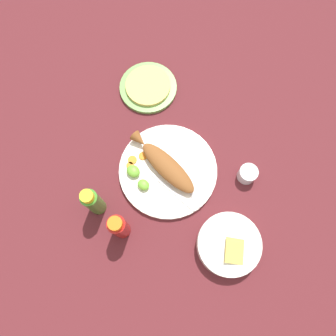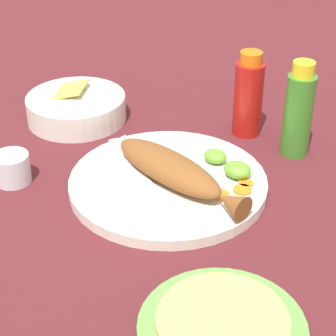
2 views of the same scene
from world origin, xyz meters
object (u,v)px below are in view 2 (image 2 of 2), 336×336
hot_sauce_bottle_green (298,112)px  guacamole_bowl (76,106)px  fork_near (130,161)px  fork_far (154,153)px  main_plate (168,183)px  salt_cup (12,170)px  fried_fish (174,170)px  tortilla_plate (222,329)px  hot_sauce_bottle_red (248,96)px

hot_sauce_bottle_green → guacamole_bowl: size_ratio=0.90×
fork_near → fork_far: 0.05m
main_plate → salt_cup: bearing=38.2°
fried_fish → salt_cup: size_ratio=4.56×
fork_near → guacamole_bowl: 0.22m
guacamole_bowl → fried_fish: bearing=169.6°
fork_near → hot_sauce_bottle_green: size_ratio=1.04×
fork_near → tortilla_plate: 0.38m
hot_sauce_bottle_red → tortilla_plate: (-0.28, 0.42, -0.07)m
fork_far → hot_sauce_bottle_green: 0.25m
main_plate → hot_sauce_bottle_red: hot_sauce_bottle_red is taller
hot_sauce_bottle_green → salt_cup: (0.29, 0.39, -0.06)m
fried_fish → hot_sauce_bottle_red: hot_sauce_bottle_red is taller
fork_far → guacamole_bowl: (0.22, -0.01, 0.01)m
fork_far → tortilla_plate: 0.40m
main_plate → fried_fish: bearing=176.1°
fork_near → fork_far: (-0.01, -0.05, 0.00)m
hot_sauce_bottle_green → salt_cup: bearing=53.9°
salt_cup → guacamole_bowl: guacamole_bowl is taller
hot_sauce_bottle_red → salt_cup: hot_sauce_bottle_red is taller
hot_sauce_bottle_green → main_plate: bearing=69.9°
fork_near → hot_sauce_bottle_green: hot_sauce_bottle_green is taller
main_plate → hot_sauce_bottle_green: size_ratio=1.86×
fork_near → tortilla_plate: size_ratio=0.88×
fried_fish → tortilla_plate: size_ratio=1.34×
hot_sauce_bottle_red → hot_sauce_bottle_green: bearing=179.1°
fork_near → fork_far: size_ratio=0.96×
main_plate → salt_cup: salt_cup is taller
fried_fish → fork_far: bearing=-23.0°
fried_fish → hot_sauce_bottle_green: size_ratio=1.59×
fork_near → hot_sauce_bottle_red: 0.25m
main_plate → fork_near: fork_near is taller
salt_cup → guacamole_bowl: (0.09, -0.21, 0.01)m
hot_sauce_bottle_green → salt_cup: size_ratio=2.87×
fork_near → hot_sauce_bottle_red: hot_sauce_bottle_red is taller
fried_fish → fork_far: fried_fish is taller
fork_far → hot_sauce_bottle_green: (-0.16, -0.19, 0.06)m
hot_sauce_bottle_green → salt_cup: hot_sauce_bottle_green is taller
fried_fish → fork_far: 0.10m
fork_near → hot_sauce_bottle_red: (-0.06, -0.24, 0.06)m
main_plate → hot_sauce_bottle_green: (-0.09, -0.23, 0.07)m
guacamole_bowl → salt_cup: bearing=113.6°
main_plate → hot_sauce_bottle_red: size_ratio=2.00×
guacamole_bowl → fork_near: bearing=164.3°
fried_fish → salt_cup: bearing=40.1°
hot_sauce_bottle_red → salt_cup: 0.44m
main_plate → hot_sauce_bottle_red: 0.25m
fork_near → salt_cup: salt_cup is taller
fork_far → guacamole_bowl: 0.22m
main_plate → salt_cup: 0.25m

